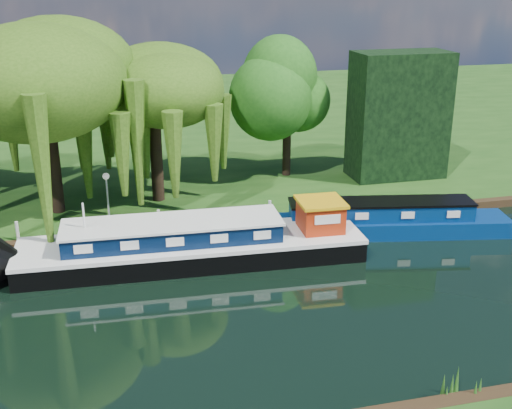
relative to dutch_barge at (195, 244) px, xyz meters
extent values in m
plane|color=black|center=(-4.39, -4.89, -0.85)|extent=(120.00, 120.00, 0.00)
cube|color=#184011|center=(-4.39, 29.11, -0.63)|extent=(120.00, 52.00, 0.45)
cube|color=black|center=(-0.14, 0.01, -0.45)|extent=(16.38, 4.28, 1.08)
cube|color=silver|center=(-0.14, 0.01, 0.18)|extent=(16.47, 4.36, 0.20)
cube|color=#061633|center=(-1.04, 0.04, 0.72)|extent=(10.17, 3.02, 0.86)
cube|color=silver|center=(-1.04, 0.04, 1.20)|extent=(10.36, 3.20, 0.11)
cube|color=#9D250B|center=(6.17, -0.26, 0.97)|extent=(2.07, 2.07, 1.35)
cube|color=gold|center=(6.17, -0.26, 1.72)|extent=(2.30, 2.30, 0.14)
cylinder|color=silver|center=(-5.01, 0.21, 1.37)|extent=(0.09, 0.09, 2.17)
cube|color=navy|center=(9.98, 1.02, -0.48)|extent=(13.79, 4.73, 1.02)
cube|color=navy|center=(9.98, 1.02, 0.46)|extent=(9.67, 3.43, 0.85)
cube|color=black|center=(9.98, 1.02, 0.94)|extent=(9.81, 3.56, 0.11)
cube|color=silver|center=(6.31, 0.82, 0.50)|extent=(0.68, 0.18, 0.36)
cube|color=silver|center=(8.65, 0.38, 0.50)|extent=(0.68, 0.18, 0.36)
cube|color=silver|center=(10.99, -0.05, 0.50)|extent=(0.68, 0.18, 0.36)
cube|color=silver|center=(13.33, -0.49, 0.50)|extent=(0.68, 0.18, 0.36)
imported|color=silver|center=(9.77, 1.43, -0.85)|extent=(2.73, 2.56, 1.15)
cylinder|color=black|center=(-6.60, 7.34, 2.59)|extent=(0.78, 0.78, 5.99)
ellipsoid|color=#2D5111|center=(-6.60, 7.34, 6.92)|extent=(8.37, 8.37, 5.41)
cylinder|color=black|center=(-0.97, 7.99, 2.02)|extent=(0.69, 0.69, 4.85)
ellipsoid|color=#2D5111|center=(-0.97, 7.99, 5.52)|extent=(6.62, 6.62, 4.28)
cylinder|color=black|center=(7.73, 10.94, 2.55)|extent=(0.58, 0.58, 5.90)
ellipsoid|color=#1D5114|center=(7.73, 10.94, 4.96)|extent=(4.72, 4.72, 4.72)
cube|color=black|center=(14.61, 9.11, 3.60)|extent=(6.00, 3.00, 8.00)
cylinder|color=silver|center=(-3.89, 5.61, 0.70)|extent=(0.10, 0.10, 2.20)
sphere|color=white|center=(-3.89, 5.61, 1.98)|extent=(0.36, 0.36, 0.36)
cylinder|color=silver|center=(-8.39, 3.51, 0.10)|extent=(0.16, 0.16, 1.00)
cylinder|color=silver|center=(-1.39, 3.51, 0.10)|extent=(0.16, 0.16, 1.00)
cylinder|color=silver|center=(4.61, 3.51, 0.10)|extent=(0.16, 0.16, 1.00)
cone|color=#245717|center=(6.61, -12.59, -0.30)|extent=(1.20, 1.20, 1.10)
camera|label=1|loc=(-3.88, -27.96, 12.25)|focal=45.00mm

